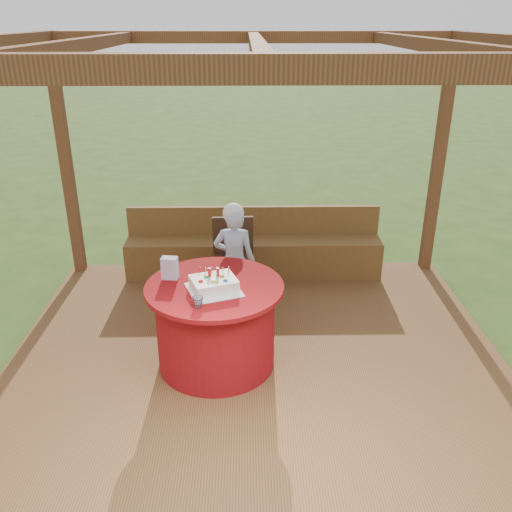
{
  "coord_description": "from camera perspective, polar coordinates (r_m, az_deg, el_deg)",
  "views": [
    {
      "loc": [
        -0.08,
        -4.21,
        2.97
      ],
      "look_at": [
        0.0,
        0.25,
        1.0
      ],
      "focal_mm": 38.0,
      "sensor_mm": 36.0,
      "label": 1
    }
  ],
  "objects": [
    {
      "name": "ground",
      "position": [
        5.15,
        0.05,
        -11.37
      ],
      "size": [
        60.0,
        60.0,
        0.0
      ],
      "primitive_type": "plane",
      "color": "#2C4617",
      "rests_on": "ground"
    },
    {
      "name": "deck",
      "position": [
        5.12,
        0.05,
        -10.82
      ],
      "size": [
        4.5,
        4.0,
        0.12
      ],
      "primitive_type": "cube",
      "color": "brown",
      "rests_on": "ground"
    },
    {
      "name": "pergola",
      "position": [
        4.25,
        0.07,
        16.22
      ],
      "size": [
        4.5,
        4.0,
        2.72
      ],
      "color": "brown",
      "rests_on": "deck"
    },
    {
      "name": "bench",
      "position": [
        6.47,
        -0.24,
        0.28
      ],
      "size": [
        3.0,
        0.42,
        0.8
      ],
      "color": "brown",
      "rests_on": "deck"
    },
    {
      "name": "table",
      "position": [
        4.77,
        -4.26,
        -7.19
      ],
      "size": [
        1.18,
        1.18,
        0.78
      ],
      "color": "#9B1111",
      "rests_on": "deck"
    },
    {
      "name": "chair",
      "position": [
        5.85,
        -2.37,
        0.1
      ],
      "size": [
        0.46,
        0.46,
        0.89
      ],
      "color": "#331C10",
      "rests_on": "deck"
    },
    {
      "name": "elderly_woman",
      "position": [
        5.53,
        -2.31,
        -0.15
      ],
      "size": [
        0.43,
        0.3,
        1.19
      ],
      "color": "#8CAED0",
      "rests_on": "deck"
    },
    {
      "name": "birthday_cake",
      "position": [
        4.48,
        -4.47,
        -2.97
      ],
      "size": [
        0.52,
        0.52,
        0.18
      ],
      "color": "white",
      "rests_on": "table"
    },
    {
      "name": "gift_bag",
      "position": [
        4.71,
        -9.06,
        -1.25
      ],
      "size": [
        0.15,
        0.1,
        0.19
      ],
      "primitive_type": "cube",
      "rotation": [
        0.0,
        0.0,
        -0.13
      ],
      "color": "#F09BCB",
      "rests_on": "table"
    },
    {
      "name": "drinking_glass",
      "position": [
        4.25,
        -6.15,
        -4.85
      ],
      "size": [
        0.11,
        0.11,
        0.08
      ],
      "primitive_type": "imported",
      "rotation": [
        0.0,
        0.0,
        -0.29
      ],
      "color": "white",
      "rests_on": "table"
    }
  ]
}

